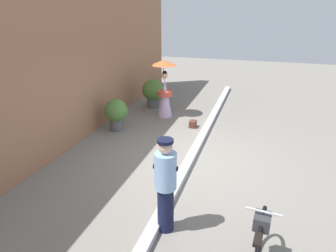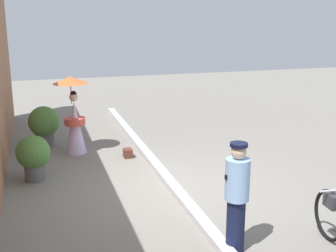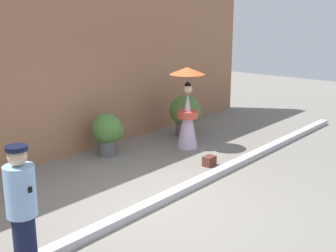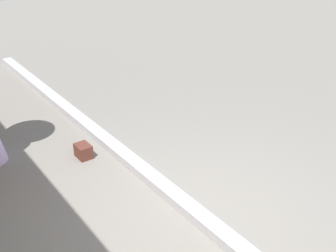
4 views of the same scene
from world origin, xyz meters
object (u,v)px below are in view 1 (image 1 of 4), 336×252
Objects in this scene: person_officer at (166,184)px; potted_plant_by_door at (117,112)px; bicycle_near_officer at (257,252)px; backpack_on_pavement at (193,124)px; potted_plant_small at (154,92)px; person_with_parasol at (165,89)px.

person_officer is 4.51m from potted_plant_by_door.
bicycle_near_officer is 1.57m from person_officer.
bicycle_near_officer is at bearing -158.19° from backpack_on_pavement.
potted_plant_small is 2.38m from backpack_on_pavement.
backpack_on_pavement is (-1.50, -1.80, -0.46)m from potted_plant_small.
person_with_parasol is 1.56m from backpack_on_pavement.
bicycle_near_officer is 7.09× the size of backpack_on_pavement.
bicycle_near_officer is 7.56m from potted_plant_small.
person_with_parasol is 1.86m from potted_plant_by_door.
bicycle_near_officer is 5.84m from potted_plant_by_door.
potted_plant_small is at bearing -6.63° from potted_plant_by_door.
potted_plant_by_door is at bearing 44.32° from bicycle_near_officer.
potted_plant_by_door reaches higher than bicycle_near_officer.
bicycle_near_officer is at bearing -111.42° from person_officer.
potted_plant_by_door is (4.18, 4.08, 0.09)m from bicycle_near_officer.
person_with_parasol is at bearing 18.43° from person_officer.
potted_plant_small is (0.79, 0.67, -0.35)m from person_with_parasol.
person_with_parasol reaches higher than potted_plant_small.
potted_plant_small is at bearing 40.15° from person_with_parasol.
bicycle_near_officer is at bearing -149.74° from potted_plant_small.
backpack_on_pavement is at bearing 21.81° from bicycle_near_officer.
person_with_parasol is at bearing 28.70° from bicycle_near_officer.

